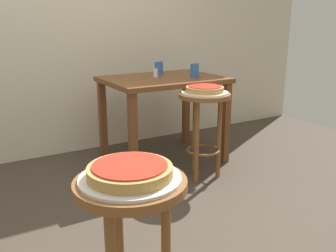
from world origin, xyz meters
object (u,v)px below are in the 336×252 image
at_px(stool_foreground, 132,225).
at_px(serving_plate_middle, 205,93).
at_px(cup_far_edge, 159,68).
at_px(cup_near_edge, 195,70).
at_px(pizza_middle, 205,89).
at_px(serving_plate_foreground, 130,178).
at_px(dining_table, 163,91).
at_px(condiment_shaker, 156,73).
at_px(pizza_foreground, 130,171).
at_px(stool_middle, 204,115).

height_order(stool_foreground, serving_plate_middle, serving_plate_middle).
relative_size(stool_foreground, serving_plate_middle, 1.91).
bearing_deg(cup_far_edge, cup_near_edge, -59.04).
distance_m(serving_plate_middle, pizza_middle, 0.03).
xyz_separation_m(serving_plate_foreground, dining_table, (1.10, 1.70, -0.06)).
bearing_deg(dining_table, condiment_shaker, 129.00).
bearing_deg(pizza_middle, pizza_foreground, -134.70).
bearing_deg(condiment_shaker, pizza_middle, -77.12).
distance_m(pizza_middle, cup_far_edge, 0.69).
relative_size(pizza_foreground, dining_table, 0.30).
xyz_separation_m(serving_plate_middle, dining_table, (-0.08, 0.50, -0.06)).
xyz_separation_m(stool_foreground, cup_near_edge, (1.34, 1.57, 0.30)).
xyz_separation_m(stool_foreground, pizza_middle, (1.18, 1.20, 0.21)).
bearing_deg(dining_table, pizza_foreground, -122.91).
relative_size(stool_foreground, dining_table, 0.69).
bearing_deg(pizza_middle, serving_plate_middle, 90.00).
distance_m(pizza_foreground, condiment_shaker, 2.05).
distance_m(pizza_foreground, cup_near_edge, 2.06).
height_order(pizza_foreground, dining_table, dining_table).
height_order(stool_middle, serving_plate_middle, serving_plate_middle).
bearing_deg(condiment_shaker, serving_plate_foreground, -120.99).
height_order(serving_plate_middle, dining_table, dining_table).
bearing_deg(pizza_foreground, condiment_shaker, 59.01).
relative_size(stool_foreground, pizza_foreground, 2.32).
distance_m(stool_middle, cup_near_edge, 0.50).
relative_size(cup_near_edge, condiment_shaker, 1.64).
relative_size(dining_table, condiment_shaker, 13.69).
distance_m(stool_middle, dining_table, 0.53).
bearing_deg(stool_foreground, cup_near_edge, 49.48).
bearing_deg(cup_near_edge, serving_plate_middle, -112.75).
bearing_deg(pizza_middle, stool_foreground, -134.70).
xyz_separation_m(pizza_foreground, serving_plate_middle, (1.18, 1.20, -0.03)).
bearing_deg(stool_foreground, serving_plate_middle, 45.30).
distance_m(stool_foreground, dining_table, 2.03).
distance_m(serving_plate_foreground, stool_middle, 1.69).
height_order(stool_foreground, condiment_shaker, condiment_shaker).
height_order(pizza_foreground, stool_middle, pizza_foreground).
height_order(pizza_middle, dining_table, dining_table).
distance_m(serving_plate_middle, cup_near_edge, 0.42).
height_order(stool_middle, pizza_middle, pizza_middle).
height_order(dining_table, condiment_shaker, condiment_shaker).
xyz_separation_m(dining_table, cup_far_edge, (0.05, 0.17, 0.18)).
relative_size(pizza_foreground, serving_plate_middle, 0.82).
distance_m(stool_middle, condiment_shaker, 0.64).
xyz_separation_m(serving_plate_foreground, pizza_middle, (1.18, 1.20, 0.03)).
bearing_deg(pizza_middle, cup_far_edge, 92.55).
bearing_deg(pizza_foreground, stool_middle, 45.30).
relative_size(pizza_foreground, pizza_middle, 1.02).
height_order(cup_near_edge, condiment_shaker, cup_near_edge).
height_order(cup_far_edge, condiment_shaker, cup_far_edge).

